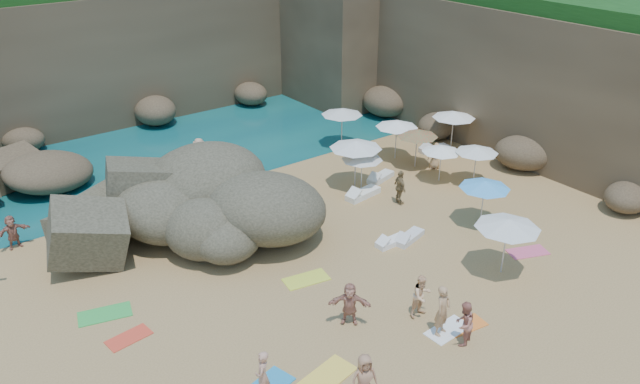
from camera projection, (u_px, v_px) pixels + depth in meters
ground at (325, 278)px, 24.45m from camera, size 120.00×120.00×0.00m
seawater at (79, 94)px, 45.97m from camera, size 120.00×120.00×0.00m
cliff_back at (123, 49)px, 41.70m from camera, size 44.00×8.00×8.00m
cliff_right at (490, 62)px, 38.66m from camera, size 8.00×30.00×8.00m
cliff_corner at (344, 33)px, 46.19m from camera, size 10.00×12.00×8.00m
rock_outcrop at (167, 245)px, 26.72m from camera, size 8.70×6.76×3.32m
parasol_0 at (228, 186)px, 27.68m from camera, size 2.14×2.14×2.03m
parasol_1 at (362, 157)px, 30.81m from camera, size 2.07×2.07×1.96m
parasol_2 at (342, 112)px, 36.05m from camera, size 2.41×2.41×2.28m
parasol_3 at (454, 115)px, 35.47m from camera, size 2.45×2.45×2.32m
parasol_4 at (477, 150)px, 31.41m from camera, size 2.18×2.18×2.06m
parasol_5 at (356, 144)px, 30.94m from camera, size 2.64×2.64×2.50m
parasol_6 at (417, 133)px, 33.29m from camera, size 2.25×2.25×2.13m
parasol_7 at (397, 124)px, 34.34m from camera, size 2.35×2.35×2.22m
parasol_8 at (442, 149)px, 31.80m from camera, size 2.03×2.03×1.92m
parasol_10 at (485, 185)px, 27.54m from camera, size 2.27×2.27×2.15m
parasol_11 at (508, 224)px, 23.87m from camera, size 2.54×2.54×2.40m
lounger_0 at (381, 177)px, 32.57m from camera, size 1.84×1.01×0.27m
lounger_1 at (262, 200)px, 30.28m from camera, size 1.70×0.80×0.25m
lounger_2 at (363, 194)px, 30.80m from camera, size 2.02×0.89×0.30m
lounger_3 at (392, 241)px, 26.73m from camera, size 1.58×0.53×0.25m
lounger_4 at (434, 149)px, 36.11m from camera, size 1.88×0.90×0.28m
lounger_5 at (409, 238)px, 27.02m from camera, size 1.75×0.96×0.26m
towel_4 at (327, 377)px, 19.50m from camera, size 2.09×1.33×0.03m
towel_5 at (448, 330)px, 21.58m from camera, size 1.70×0.90×0.03m
towel_7 at (129, 338)px, 21.21m from camera, size 1.57×0.92×0.03m
towel_9 at (528, 252)px, 26.17m from camera, size 1.87×1.40×0.03m
towel_10 at (465, 325)px, 21.81m from camera, size 1.59×0.96×0.03m
towel_11 at (105, 314)px, 22.37m from camera, size 2.02×1.36×0.03m
towel_12 at (306, 279)px, 24.35m from camera, size 1.90×1.19×0.03m
person_stand_1 at (464, 324)px, 20.62m from camera, size 0.96×0.87×1.63m
person_stand_2 at (200, 154)px, 33.58m from camera, size 1.07×1.15×1.73m
person_stand_3 at (400, 187)px, 29.83m from camera, size 0.69×1.08×1.72m
person_stand_4 at (435, 156)px, 33.63m from camera, size 0.70×0.83×1.50m
person_stand_5 at (12, 232)px, 26.20m from camera, size 1.44×0.56×1.52m
person_stand_6 at (263, 376)px, 18.34m from camera, size 0.72×0.75×1.72m
person_lie_3 at (349, 318)px, 21.85m from camera, size 2.17×2.18×0.43m
person_lie_4 at (441, 328)px, 21.32m from camera, size 1.11×1.98×0.45m
person_lie_5 at (421, 308)px, 22.20m from camera, size 0.87×1.66×0.61m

